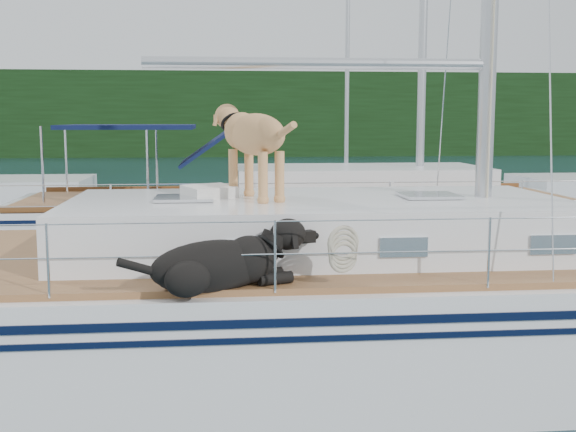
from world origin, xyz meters
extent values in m
plane|color=black|center=(0.00, 0.00, 0.00)|extent=(120.00, 120.00, 0.00)
cube|color=black|center=(0.00, 45.00, 3.00)|extent=(90.00, 3.00, 6.00)
cube|color=#595147|center=(0.00, 46.20, 0.60)|extent=(92.00, 1.00, 1.20)
cube|color=white|center=(0.00, 0.00, 0.50)|extent=(12.00, 3.80, 1.40)
cube|color=olive|center=(0.00, 0.00, 1.23)|extent=(11.52, 3.50, 0.06)
cube|color=white|center=(0.80, 0.00, 1.54)|extent=(5.20, 2.50, 0.55)
cylinder|color=silver|center=(0.80, 0.00, 3.21)|extent=(3.60, 0.12, 0.12)
cylinder|color=silver|center=(0.00, -1.75, 1.82)|extent=(10.56, 0.01, 0.01)
cylinder|color=silver|center=(0.00, 1.75, 1.82)|extent=(10.56, 0.01, 0.01)
cube|color=#1B3AAD|center=(-0.89, 1.20, 1.29)|extent=(0.88, 0.77, 0.06)
cube|color=silver|center=(-0.34, 0.18, 1.87)|extent=(0.63, 0.59, 0.13)
torus|color=#C2B59A|center=(0.77, -1.67, 1.62)|extent=(0.39, 0.23, 0.37)
cube|color=white|center=(1.32, 6.38, 0.45)|extent=(11.00, 3.50, 1.30)
cube|color=olive|center=(1.32, 6.38, 1.10)|extent=(10.56, 3.29, 0.06)
cube|color=white|center=(2.52, 6.38, 1.45)|extent=(4.80, 2.30, 0.55)
cube|color=#101845|center=(-1.88, 6.38, 2.50)|extent=(2.40, 2.30, 0.08)
cube|color=white|center=(4.00, 16.00, 0.40)|extent=(7.20, 3.00, 1.10)
cylinder|color=silver|center=(4.00, 16.00, 6.00)|extent=(0.14, 0.14, 11.00)
camera|label=1|loc=(-0.26, -7.50, 2.64)|focal=45.00mm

